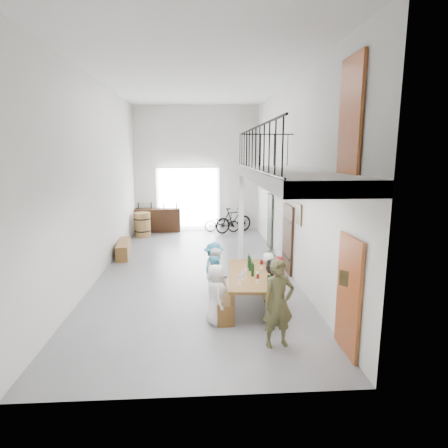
{
  "coord_description": "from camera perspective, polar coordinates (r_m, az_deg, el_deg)",
  "views": [
    {
      "loc": [
        0.15,
        -10.89,
        3.5
      ],
      "look_at": [
        0.81,
        -0.5,
        1.49
      ],
      "focal_mm": 30.0,
      "sensor_mm": 36.0,
      "label": 1
    }
  ],
  "objects": [
    {
      "name": "potted_plant",
      "position": [
        12.39,
        7.22,
        -4.57
      ],
      "size": [
        0.38,
        0.33,
        0.42
      ],
      "primitive_type": "imported",
      "rotation": [
        0.0,
        0.0,
        0.01
      ],
      "color": "#1E5019",
      "rests_on": "ground"
    },
    {
      "name": "oak_barrel",
      "position": [
        16.05,
        -12.32,
        -0.09
      ],
      "size": [
        0.69,
        0.69,
        1.02
      ],
      "color": "olive",
      "rests_on": "ground"
    },
    {
      "name": "side_bench",
      "position": [
        13.29,
        -15.05,
        -3.64
      ],
      "size": [
        0.59,
        1.78,
        0.49
      ],
      "primitive_type": "cube",
      "rotation": [
        0.0,
        0.0,
        0.12
      ],
      "color": "brown",
      "rests_on": "ground"
    },
    {
      "name": "guest_right_c",
      "position": [
        9.48,
        6.72,
        -7.43
      ],
      "size": [
        0.52,
        0.61,
        1.06
      ],
      "primitive_type": "imported",
      "rotation": [
        0.0,
        0.0,
        -2.01
      ],
      "color": "white",
      "rests_on": "ground"
    },
    {
      "name": "guest_right_a",
      "position": [
        8.22,
        8.29,
        -9.35
      ],
      "size": [
        0.44,
        0.83,
        1.34
      ],
      "primitive_type": "imported",
      "rotation": [
        0.0,
        0.0,
        -1.73
      ],
      "color": "#AE1D2C",
      "rests_on": "ground"
    },
    {
      "name": "bench_wall",
      "position": [
        8.87,
        7.24,
        -10.78
      ],
      "size": [
        0.4,
        2.04,
        0.47
      ],
      "primitive_type": "cube",
      "rotation": [
        0.0,
        0.0,
        -0.07
      ],
      "color": "brown",
      "rests_on": "ground"
    },
    {
      "name": "serving_counter",
      "position": [
        16.91,
        -10.03,
        0.59
      ],
      "size": [
        1.98,
        0.58,
        1.04
      ],
      "primitive_type": "cube",
      "rotation": [
        0.0,
        0.0,
        0.02
      ],
      "color": "#311B0D",
      "rests_on": "ground"
    },
    {
      "name": "bicycle_near",
      "position": [
        16.58,
        -0.33,
        0.16
      ],
      "size": [
        1.6,
        0.7,
        0.81
      ],
      "primitive_type": "imported",
      "rotation": [
        0.0,
        0.0,
        1.46
      ],
      "color": "black",
      "rests_on": "ground"
    },
    {
      "name": "host_standing",
      "position": [
        6.96,
        8.29,
        -11.87
      ],
      "size": [
        0.67,
        0.51,
        1.64
      ],
      "primitive_type": "imported",
      "rotation": [
        0.0,
        0.0,
        0.21
      ],
      "color": "#4B4B2A",
      "rests_on": "ground"
    },
    {
      "name": "right_wall_decor",
      "position": [
        9.54,
        11.94,
        0.05
      ],
      "size": [
        0.07,
        8.28,
        5.07
      ],
      "color": "#93431E",
      "rests_on": "ground"
    },
    {
      "name": "balcony",
      "position": [
        7.99,
        9.66,
        6.91
      ],
      "size": [
        1.52,
        5.62,
        4.0
      ],
      "color": "silver",
      "rests_on": "ground"
    },
    {
      "name": "bench_inner",
      "position": [
        8.66,
        -0.46,
        -11.32
      ],
      "size": [
        0.37,
        1.96,
        0.45
      ],
      "primitive_type": "cube",
      "rotation": [
        0.0,
        0.0,
        0.03
      ],
      "color": "brown",
      "rests_on": "ground"
    },
    {
      "name": "floor",
      "position": [
        11.44,
        -4.25,
        -6.94
      ],
      "size": [
        12.0,
        12.0,
        0.0
      ],
      "primitive_type": "plane",
      "color": "slate",
      "rests_on": "ground"
    },
    {
      "name": "tasting_table",
      "position": [
        8.59,
        3.89,
        -8.08
      ],
      "size": [
        1.1,
        2.36,
        0.79
      ],
      "rotation": [
        0.0,
        0.0,
        -0.07
      ],
      "color": "brown",
      "rests_on": "ground"
    },
    {
      "name": "guest_left_d",
      "position": [
        9.33,
        -1.58,
        -6.8
      ],
      "size": [
        0.75,
        0.97,
        1.32
      ],
      "primitive_type": "imported",
      "rotation": [
        0.0,
        0.0,
        1.22
      ],
      "color": "#235F77",
      "rests_on": "ground"
    },
    {
      "name": "guest_left_a",
      "position": [
        7.8,
        -1.26,
        -10.65
      ],
      "size": [
        0.48,
        0.66,
        1.26
      ],
      "primitive_type": "imported",
      "rotation": [
        0.0,
        0.0,
        1.7
      ],
      "color": "white",
      "rests_on": "ground"
    },
    {
      "name": "bicycle_far",
      "position": [
        16.45,
        1.48,
        0.59
      ],
      "size": [
        1.87,
        1.34,
        1.11
      ],
      "primitive_type": "imported",
      "rotation": [
        0.0,
        0.0,
        2.07
      ],
      "color": "black",
      "rests_on": "ground"
    },
    {
      "name": "gateway_portal",
      "position": [
        16.97,
        -5.48,
        3.75
      ],
      "size": [
        2.8,
        0.08,
        2.8
      ],
      "primitive_type": "cube",
      "color": "white",
      "rests_on": "ground"
    },
    {
      "name": "guest_right_b",
      "position": [
        8.79,
        7.28,
        -8.74
      ],
      "size": [
        0.54,
        1.08,
        1.11
      ],
      "primitive_type": "imported",
      "rotation": [
        0.0,
        0.0,
        -1.35
      ],
      "color": "black",
      "rests_on": "ground"
    },
    {
      "name": "room_walls",
      "position": [
        10.89,
        -4.52,
        11.17
      ],
      "size": [
        12.0,
        12.0,
        12.0
      ],
      "color": "white",
      "rests_on": "ground"
    },
    {
      "name": "tableware",
      "position": [
        8.5,
        4.23,
        -6.79
      ],
      "size": [
        0.7,
        1.18,
        0.35
      ],
      "color": "black",
      "rests_on": "tasting_table"
    },
    {
      "name": "guest_left_c",
      "position": [
        8.98,
        -1.19,
        -7.65
      ],
      "size": [
        0.54,
        0.66,
        1.28
      ],
      "primitive_type": "imported",
      "rotation": [
        0.0,
        0.0,
        1.66
      ],
      "color": "white",
      "rests_on": "ground"
    },
    {
      "name": "counter_bottles",
      "position": [
        16.8,
        -10.1,
        2.8
      ],
      "size": [
        1.73,
        0.15,
        0.28
      ],
      "color": "black",
      "rests_on": "serving_counter"
    },
    {
      "name": "guest_left_b",
      "position": [
        8.33,
        -1.19,
        -9.15
      ],
      "size": [
        0.33,
        0.48,
        1.28
      ],
      "primitive_type": "imported",
      "rotation": [
        0.0,
        0.0,
        1.51
      ],
      "color": "#235F77",
      "rests_on": "ground"
    }
  ]
}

